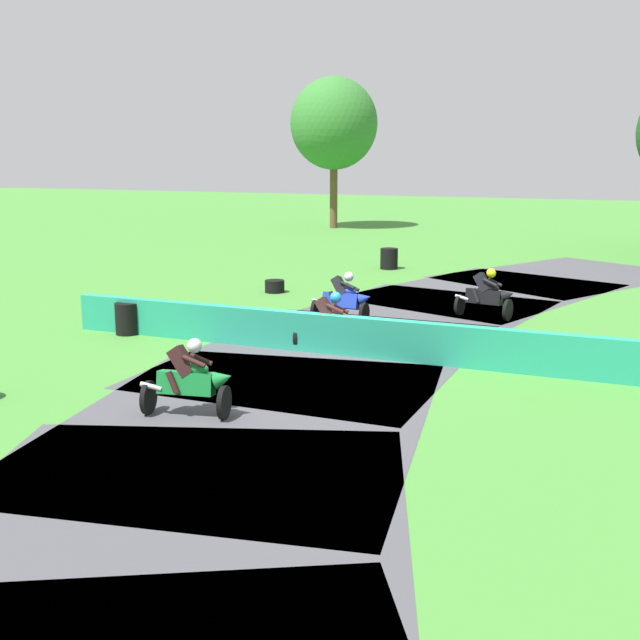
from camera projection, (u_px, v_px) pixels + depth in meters
ground_plane at (329, 353)px, 18.95m from camera, size 120.00×120.00×0.00m
track_asphalt at (398, 360)px, 18.33m from camera, size 12.39×38.65×0.01m
safety_barrier at (583, 357)px, 16.75m from camera, size 24.84×1.35×0.90m
motorcycle_lead_black at (487, 295)px, 22.65m from camera, size 1.71×0.98×1.42m
motorcycle_chase_blue at (344, 298)px, 22.20m from camera, size 1.70×0.87×1.43m
motorcycle_trailing_red at (331, 323)px, 19.02m from camera, size 1.68×0.71×1.43m
motorcycle_fourth_green at (190, 379)px, 14.42m from camera, size 1.67×0.90×1.42m
tire_stack_near at (389, 259)px, 31.83m from camera, size 0.68×0.68×0.80m
tire_stack_mid_a at (275, 286)px, 26.76m from camera, size 0.63×0.63×0.40m
tire_stack_mid_b at (127, 318)px, 20.78m from camera, size 0.60×0.60×0.80m
tree_mid_rise at (334, 124)px, 46.71m from camera, size 4.94×4.94×8.51m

